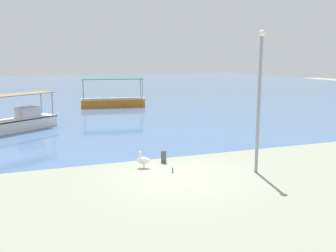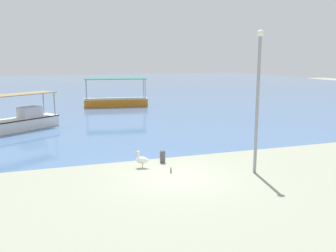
{
  "view_description": "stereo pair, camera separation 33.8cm",
  "coord_description": "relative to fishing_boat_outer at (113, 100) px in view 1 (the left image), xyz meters",
  "views": [
    {
      "loc": [
        -5.62,
        -14.12,
        5.0
      ],
      "look_at": [
        1.36,
        5.18,
        1.19
      ],
      "focal_mm": 40.0,
      "sensor_mm": 36.0,
      "label": 1
    },
    {
      "loc": [
        -5.31,
        -14.23,
        5.0
      ],
      "look_at": [
        1.36,
        5.18,
        1.19
      ],
      "focal_mm": 40.0,
      "sensor_mm": 36.0,
      "label": 2
    }
  ],
  "objects": [
    {
      "name": "mooring_bollard",
      "position": [
        -2.01,
        -21.61,
        -0.24
      ],
      "size": [
        0.27,
        0.27,
        0.62
      ],
      "color": "#47474C",
      "rests_on": "ground"
    },
    {
      "name": "fishing_boat_outer",
      "position": [
        0.0,
        0.0,
        0.0
      ],
      "size": [
        6.63,
        2.64,
        2.8
      ],
      "color": "orange",
      "rests_on": "harbor_water"
    },
    {
      "name": "harbor_water",
      "position": [
        -2.08,
        24.17,
        -0.57
      ],
      "size": [
        110.0,
        90.0,
        0.0
      ],
      "primitive_type": "cube",
      "color": "#4A6E9E",
      "rests_on": "ground"
    },
    {
      "name": "glass_bottle",
      "position": [
        -2.16,
        -23.24,
        -0.46
      ],
      "size": [
        0.07,
        0.07,
        0.27
      ],
      "color": "#3F7F4C",
      "rests_on": "ground"
    },
    {
      "name": "fishing_boat_far_right",
      "position": [
        -9.3,
        -10.88,
        0.04
      ],
      "size": [
        6.61,
        5.28,
        2.49
      ],
      "color": "white",
      "rests_on": "harbor_water"
    },
    {
      "name": "ground",
      "position": [
        -2.08,
        -23.83,
        -0.57
      ],
      "size": [
        120.0,
        120.0,
        0.0
      ],
      "primitive_type": "plane",
      "color": "gray"
    },
    {
      "name": "lamp_post",
      "position": [
        1.32,
        -24.4,
        2.84
      ],
      "size": [
        0.28,
        0.28,
        6.09
      ],
      "color": "gray",
      "rests_on": "ground"
    },
    {
      "name": "pelican",
      "position": [
        -3.17,
        -22.09,
        -0.19
      ],
      "size": [
        0.77,
        0.49,
        0.8
      ],
      "color": "#E0997A",
      "rests_on": "ground"
    }
  ]
}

